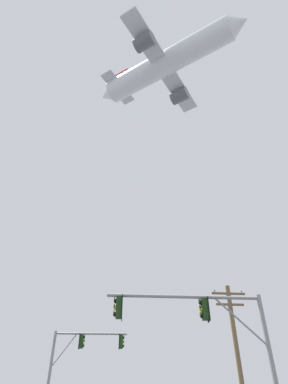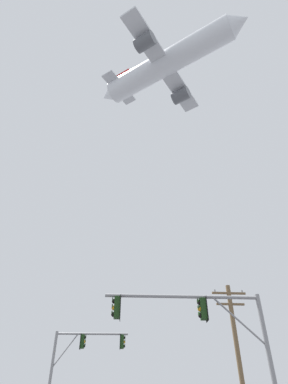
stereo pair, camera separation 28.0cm
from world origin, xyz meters
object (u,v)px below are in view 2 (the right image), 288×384
at_px(signal_pole_far, 78,358).
at_px(utility_pole, 238,354).
at_px(signal_pole_near, 207,328).
at_px(airplane, 167,63).

distance_m(signal_pole_far, utility_pole, 11.03).
height_order(signal_pole_near, airplane, airplane).
distance_m(signal_pole_near, signal_pole_far, 12.98).
relative_size(signal_pole_near, airplane, 0.31).
relative_size(utility_pole, airplane, 0.39).
bearing_deg(signal_pole_far, utility_pole, -26.82).
bearing_deg(signal_pole_near, utility_pole, 62.46).
height_order(utility_pole, airplane, airplane).
distance_m(signal_pole_near, utility_pole, 7.00).
bearing_deg(utility_pole, signal_pole_near, -117.54).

